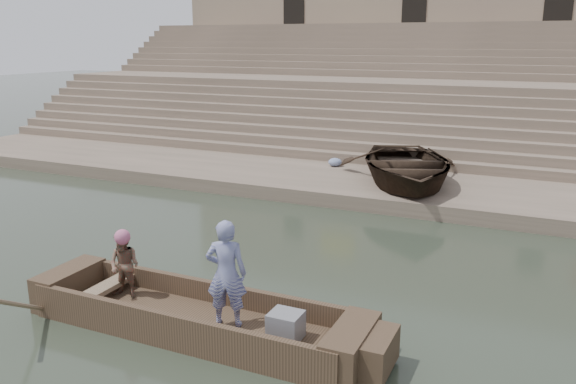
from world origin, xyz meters
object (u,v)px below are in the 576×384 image
Objects in this scene: main_rowboat at (195,324)px; beached_rowboat at (406,165)px; standing_man at (226,274)px; rowing_man at (125,265)px; television at (285,325)px.

beached_rowboat is at bearing 83.52° from main_rowboat.
rowing_man is at bearing -23.59° from standing_man.
beached_rowboat reaches higher than main_rowboat.
standing_man is (0.59, 0.01, 0.94)m from main_rowboat.
rowing_man is 0.22× the size of beached_rowboat.
rowing_man is at bearing 176.83° from television.
standing_man is at bearing 179.35° from television.
main_rowboat is 1.11m from standing_man.
television is at bearing -0.00° from main_rowboat.
standing_man is 1.15m from television.
television is at bearing -107.82° from beached_rowboat.
main_rowboat is 9.38m from beached_rowboat.
main_rowboat is 10.87× the size of television.
standing_man is at bearing 1.05° from main_rowboat.
standing_man reaches higher than television.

